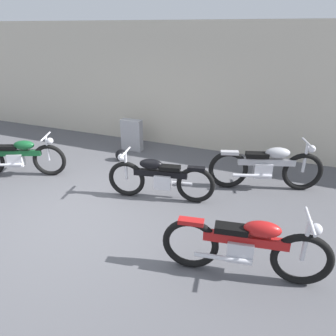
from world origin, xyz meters
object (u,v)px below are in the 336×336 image
(helmet, at_px, (121,155))
(motorcycle_silver, at_px, (267,167))
(motorcycle_red, at_px, (246,246))
(motorcycle_black, at_px, (160,178))
(motorcycle_green, at_px, (19,157))
(stone_marker, at_px, (132,135))

(helmet, relative_size, motorcycle_silver, 0.13)
(helmet, height_order, motorcycle_silver, motorcycle_silver)
(motorcycle_silver, bearing_deg, motorcycle_red, -107.49)
(helmet, xyz_separation_m, motorcycle_black, (1.57, -1.32, 0.29))
(motorcycle_green, xyz_separation_m, motorcycle_silver, (4.79, 1.34, 0.04))
(helmet, bearing_deg, motorcycle_silver, -3.31)
(motorcycle_green, distance_m, motorcycle_red, 4.97)
(stone_marker, xyz_separation_m, helmet, (0.08, -0.70, -0.26))
(stone_marker, distance_m, motorcycle_green, 2.65)
(stone_marker, height_order, motorcycle_green, motorcycle_green)
(motorcycle_black, relative_size, motorcycle_red, 0.94)
(stone_marker, bearing_deg, motorcycle_black, -50.79)
(motorcycle_green, distance_m, motorcycle_silver, 4.98)
(stone_marker, bearing_deg, motorcycle_silver, -14.89)
(stone_marker, xyz_separation_m, motorcycle_red, (3.41, -3.40, 0.05))
(motorcycle_silver, distance_m, motorcycle_red, 2.51)
(helmet, bearing_deg, motorcycle_green, -134.49)
(stone_marker, relative_size, motorcycle_black, 0.41)
(motorcycle_silver, relative_size, motorcycle_red, 1.01)
(helmet, height_order, motorcycle_black, motorcycle_black)
(motorcycle_green, relative_size, motorcycle_red, 0.89)
(motorcycle_black, relative_size, motorcycle_green, 1.05)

